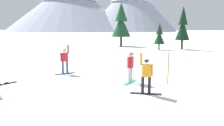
% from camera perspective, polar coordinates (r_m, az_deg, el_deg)
% --- Properties ---
extents(ground_plane, '(800.00, 800.00, 0.00)m').
position_cam_1_polar(ground_plane, '(10.95, -8.14, -7.86)').
color(ground_plane, white).
extents(snowboarder_foreground, '(1.51, 0.32, 2.02)m').
position_cam_1_polar(snowboarder_foreground, '(10.67, 8.88, -3.01)').
color(snowboarder_foreground, black).
rests_on(snowboarder_foreground, ground_plane).
extents(snowboarder_midground, '(0.68, 1.53, 1.81)m').
position_cam_1_polar(snowboarder_midground, '(12.82, 4.81, -0.89)').
color(snowboarder_midground, '#19B259').
rests_on(snowboarder_midground, ground_plane).
extents(snowboarder_background, '(1.25, 1.21, 2.04)m').
position_cam_1_polar(snowboarder_background, '(15.61, -12.16, 0.73)').
color(snowboarder_background, black).
rests_on(snowboarder_background, ground_plane).
extents(loose_snowboard_far_spare, '(0.97, 1.68, 0.09)m').
position_cam_1_polar(loose_snowboard_far_spare, '(13.93, -26.53, -4.98)').
color(loose_snowboard_far_spare, black).
rests_on(loose_snowboard_far_spare, ground_plane).
extents(trail_marker_pole, '(0.06, 0.06, 1.86)m').
position_cam_1_polar(trail_marker_pole, '(12.86, 14.42, -1.27)').
color(trail_marker_pole, orange).
rests_on(trail_marker_pole, ground_plane).
extents(pine_tree_broad, '(1.61, 1.61, 3.99)m').
position_cam_1_polar(pine_tree_broad, '(33.58, 12.21, 7.09)').
color(pine_tree_broad, '#472D19').
rests_on(pine_tree_broad, ground_plane).
extents(pine_tree_twin, '(2.11, 2.11, 6.50)m').
position_cam_1_polar(pine_tree_twin, '(35.03, 17.92, 9.16)').
color(pine_tree_twin, '#472D19').
rests_on(pine_tree_twin, ground_plane).
extents(pine_tree_tall, '(3.42, 3.42, 7.78)m').
position_cam_1_polar(pine_tree_tall, '(39.61, 2.40, 10.53)').
color(pine_tree_tall, '#472D19').
rests_on(pine_tree_tall, ground_plane).
extents(peak_east_ridge, '(134.44, 134.44, 52.81)m').
position_cam_1_polar(peak_east_ridge, '(248.32, -10.79, 14.45)').
color(peak_east_ridge, '#9EA3B2').
rests_on(peak_east_ridge, ground_plane).
extents(peak_north_spur, '(97.67, 97.67, 51.50)m').
position_cam_1_polar(peak_north_spur, '(242.47, 4.94, 14.55)').
color(peak_north_spur, '#9EA3B2').
rests_on(peak_north_spur, ground_plane).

